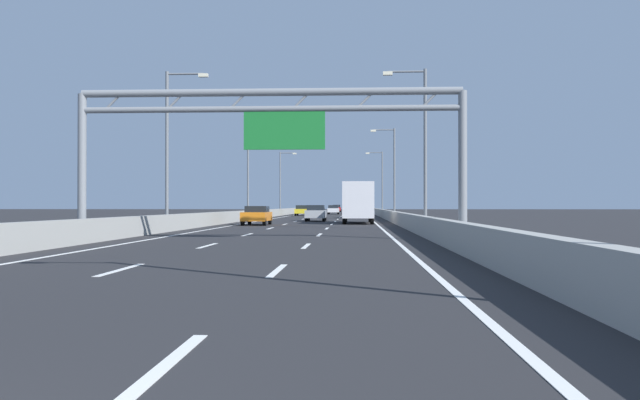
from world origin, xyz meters
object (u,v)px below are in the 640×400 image
(yellow_car, at_px, (302,210))
(black_car, at_px, (354,211))
(orange_car, at_px, (257,215))
(streetlamp_right_distant, at_px, (381,179))
(white_car, at_px, (333,210))
(silver_car, at_px, (316,213))
(streetlamp_right_far, at_px, (392,168))
(streetlamp_left_far, at_px, (250,168))
(red_car, at_px, (337,208))
(streetlamp_left_mid, at_px, (171,140))
(streetlamp_left_distant, at_px, (282,179))
(box_truck, at_px, (358,202))
(streetlamp_right_mid, at_px, (421,139))
(sign_gantry, at_px, (271,125))

(yellow_car, bearing_deg, black_car, -64.91)
(orange_car, bearing_deg, streetlamp_right_distant, 77.71)
(streetlamp_right_distant, relative_size, white_car, 2.08)
(silver_car, bearing_deg, streetlamp_right_far, 50.40)
(streetlamp_left_far, distance_m, silver_car, 12.59)
(streetlamp_right_distant, xyz_separation_m, red_car, (-7.71, 39.96, -4.63))
(white_car, bearing_deg, streetlamp_right_distant, -41.11)
(white_car, relative_size, yellow_car, 1.04)
(streetlamp_left_mid, relative_size, white_car, 2.08)
(streetlamp_left_distant, xyz_separation_m, box_truck, (11.29, -46.33, -3.64))
(streetlamp_left_mid, height_order, orange_car, streetlamp_left_mid)
(yellow_car, bearing_deg, box_truck, -78.72)
(streetlamp_right_far, distance_m, white_car, 37.81)
(streetlamp_right_mid, height_order, streetlamp_left_distant, same)
(sign_gantry, relative_size, box_truck, 1.87)
(streetlamp_right_far, relative_size, black_car, 2.10)
(white_car, relative_size, silver_car, 1.03)
(black_car, xyz_separation_m, orange_car, (-7.13, -27.43, -0.00))
(streetlamp_right_far, xyz_separation_m, yellow_car, (-11.20, 21.97, -4.66))
(streetlamp_right_mid, height_order, yellow_car, streetlamp_right_mid)
(sign_gantry, bearing_deg, black_car, 86.06)
(orange_car, distance_m, yellow_car, 42.76)
(yellow_car, bearing_deg, streetlamp_left_far, -99.63)
(streetlamp_right_far, xyz_separation_m, black_car, (-4.02, 6.63, -4.66))
(yellow_car, bearing_deg, streetlamp_right_distant, 37.01)
(streetlamp_right_far, bearing_deg, box_truck, -102.90)
(streetlamp_right_mid, relative_size, box_truck, 1.08)
(streetlamp_right_distant, xyz_separation_m, orange_car, (-11.15, -51.21, -4.66))
(streetlamp_right_far, bearing_deg, black_car, 121.23)
(streetlamp_right_distant, xyz_separation_m, box_truck, (-3.64, -46.33, -3.64))
(box_truck, bearing_deg, streetlamp_left_mid, -127.89)
(streetlamp_right_far, distance_m, black_car, 9.05)
(streetlamp_right_mid, xyz_separation_m, red_car, (-7.71, 100.79, -4.63))
(red_car, bearing_deg, black_car, -86.69)
(streetlamp_right_mid, bearing_deg, silver_car, 109.19)
(red_car, xyz_separation_m, orange_car, (-3.44, -91.17, -0.03))
(streetlamp_left_mid, xyz_separation_m, streetlamp_left_distant, (0.00, 60.83, 0.00))
(orange_car, distance_m, silver_car, 12.35)
(streetlamp_right_far, xyz_separation_m, box_truck, (-3.64, -15.91, -3.64))
(white_car, distance_m, orange_car, 57.72)
(streetlamp_right_distant, bearing_deg, red_car, 100.93)
(streetlamp_left_distant, bearing_deg, silver_car, -79.26)
(streetlamp_left_distant, relative_size, yellow_car, 2.15)
(black_car, relative_size, silver_car, 1.02)
(sign_gantry, bearing_deg, streetlamp_right_mid, 57.87)
(yellow_car, xyz_separation_m, box_truck, (7.56, -37.88, 1.03))
(streetlamp_left_mid, distance_m, orange_car, 11.34)
(sign_gantry, relative_size, orange_car, 3.85)
(streetlamp_left_far, distance_m, streetlamp_right_distant, 33.88)
(streetlamp_left_mid, bearing_deg, sign_gantry, -57.30)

